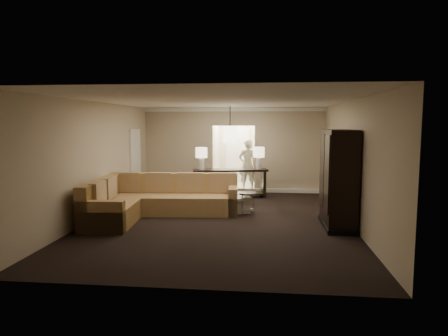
# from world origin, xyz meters

# --- Properties ---
(ground) EXTENTS (8.00, 8.00, 0.00)m
(ground) POSITION_xyz_m (0.00, 0.00, 0.00)
(ground) COLOR black
(ground) RESTS_ON ground
(wall_back) EXTENTS (6.00, 0.04, 2.80)m
(wall_back) POSITION_xyz_m (0.00, 4.00, 1.40)
(wall_back) COLOR #B9A88C
(wall_back) RESTS_ON ground
(wall_front) EXTENTS (6.00, 0.04, 2.80)m
(wall_front) POSITION_xyz_m (0.00, -4.00, 1.40)
(wall_front) COLOR #B9A88C
(wall_front) RESTS_ON ground
(wall_left) EXTENTS (0.04, 8.00, 2.80)m
(wall_left) POSITION_xyz_m (-3.00, 0.00, 1.40)
(wall_left) COLOR #B9A88C
(wall_left) RESTS_ON ground
(wall_right) EXTENTS (0.04, 8.00, 2.80)m
(wall_right) POSITION_xyz_m (3.00, 0.00, 1.40)
(wall_right) COLOR #B9A88C
(wall_right) RESTS_ON ground
(ceiling) EXTENTS (6.00, 8.00, 0.02)m
(ceiling) POSITION_xyz_m (0.00, 0.00, 2.80)
(ceiling) COLOR white
(ceiling) RESTS_ON wall_back
(crown_molding) EXTENTS (6.00, 0.10, 0.12)m
(crown_molding) POSITION_xyz_m (0.00, 3.95, 2.73)
(crown_molding) COLOR white
(crown_molding) RESTS_ON wall_back
(baseboard) EXTENTS (6.00, 0.10, 0.12)m
(baseboard) POSITION_xyz_m (0.00, 3.95, 0.06)
(baseboard) COLOR white
(baseboard) RESTS_ON ground
(side_door) EXTENTS (0.05, 0.90, 2.10)m
(side_door) POSITION_xyz_m (-2.97, 2.80, 1.05)
(side_door) COLOR white
(side_door) RESTS_ON ground
(foyer) EXTENTS (1.44, 2.02, 2.80)m
(foyer) POSITION_xyz_m (0.00, 5.34, 1.30)
(foyer) COLOR beige
(foyer) RESTS_ON ground
(sectional_sofa) EXTENTS (3.42, 2.81, 1.00)m
(sectional_sofa) POSITION_xyz_m (-1.67, 0.21, 0.40)
(sectional_sofa) COLOR brown
(sectional_sofa) RESTS_ON ground
(coffee_table) EXTENTS (1.30, 1.30, 0.43)m
(coffee_table) POSITION_xyz_m (0.11, 1.00, 0.21)
(coffee_table) COLOR beige
(coffee_table) RESTS_ON ground
(console_table) EXTENTS (2.34, 0.97, 0.88)m
(console_table) POSITION_xyz_m (-0.01, 2.88, 0.52)
(console_table) COLOR black
(console_table) RESTS_ON ground
(armoire) EXTENTS (0.64, 1.49, 2.15)m
(armoire) POSITION_xyz_m (2.66, -0.35, 1.03)
(armoire) COLOR black
(armoire) RESTS_ON ground
(drink_table) EXTENTS (0.43, 0.43, 0.54)m
(drink_table) POSITION_xyz_m (0.62, 0.74, 0.38)
(drink_table) COLOR black
(drink_table) RESTS_ON ground
(table_lamp_left) EXTENTS (0.35, 0.35, 0.67)m
(table_lamp_left) POSITION_xyz_m (-0.87, 2.70, 1.33)
(table_lamp_left) COLOR silver
(table_lamp_left) RESTS_ON console_table
(table_lamp_right) EXTENTS (0.35, 0.35, 0.67)m
(table_lamp_right) POSITION_xyz_m (0.85, 3.06, 1.33)
(table_lamp_right) COLOR silver
(table_lamp_right) RESTS_ON console_table
(pendant_light) EXTENTS (0.38, 0.38, 1.09)m
(pendant_light) POSITION_xyz_m (0.00, 2.70, 1.95)
(pendant_light) COLOR black
(pendant_light) RESTS_ON ceiling
(person) EXTENTS (0.82, 0.69, 1.93)m
(person) POSITION_xyz_m (0.45, 4.30, 0.96)
(person) COLOR beige
(person) RESTS_ON ground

